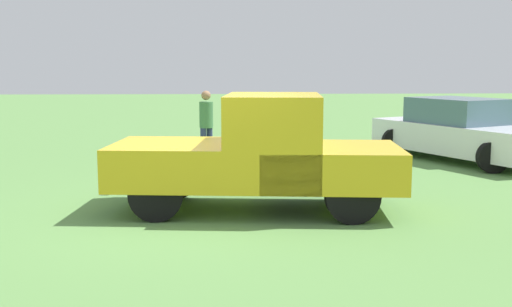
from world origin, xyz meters
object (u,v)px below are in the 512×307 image
(pickup_truck, at_px, (263,151))
(person_visitor, at_px, (206,122))
(traffic_cone, at_px, (180,157))
(sedan_near, at_px, (462,132))

(pickup_truck, distance_m, person_visitor, 5.05)
(pickup_truck, relative_size, traffic_cone, 8.37)
(person_visitor, bearing_deg, traffic_cone, -70.99)
(pickup_truck, height_order, traffic_cone, pickup_truck)
(sedan_near, distance_m, traffic_cone, 6.71)
(person_visitor, bearing_deg, sedan_near, 44.26)
(person_visitor, bearing_deg, pickup_truck, -33.13)
(pickup_truck, xyz_separation_m, traffic_cone, (-1.58, 3.83, -0.66))
(sedan_near, bearing_deg, person_visitor, -116.35)
(sedan_near, bearing_deg, pickup_truck, -71.63)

